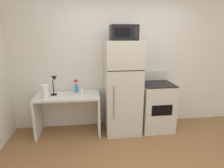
# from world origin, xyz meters

# --- Properties ---
(wall_back_white) EXTENTS (5.00, 0.10, 2.60)m
(wall_back_white) POSITION_xyz_m (0.00, 1.70, 1.30)
(wall_back_white) COLOR silver
(wall_back_white) RESTS_ON ground
(desk) EXTENTS (1.15, 0.55, 0.75)m
(desk) POSITION_xyz_m (-1.09, 1.36, 0.52)
(desk) COLOR silver
(desk) RESTS_ON ground
(desk_lamp) EXTENTS (0.14, 0.12, 0.35)m
(desk_lamp) POSITION_xyz_m (-1.31, 1.38, 0.99)
(desk_lamp) COLOR black
(desk_lamp) RESTS_ON desk
(coffee_mug) EXTENTS (0.08, 0.08, 0.09)m
(coffee_mug) POSITION_xyz_m (-0.82, 1.41, 0.80)
(coffee_mug) COLOR white
(coffee_mug) RESTS_ON desk
(paper_towel_roll) EXTENTS (0.11, 0.11, 0.24)m
(paper_towel_roll) POSITION_xyz_m (-1.44, 1.23, 0.87)
(paper_towel_roll) COLOR white
(paper_towel_roll) RESTS_ON desk
(spray_bottle) EXTENTS (0.06, 0.06, 0.25)m
(spray_bottle) POSITION_xyz_m (-0.93, 1.50, 0.85)
(spray_bottle) COLOR #2D8CEA
(spray_bottle) RESTS_ON desk
(refrigerator) EXTENTS (0.64, 0.64, 1.72)m
(refrigerator) POSITION_xyz_m (-0.07, 1.32, 0.86)
(refrigerator) COLOR beige
(refrigerator) RESTS_ON ground
(microwave) EXTENTS (0.46, 0.35, 0.26)m
(microwave) POSITION_xyz_m (-0.07, 1.30, 1.85)
(microwave) COLOR black
(microwave) RESTS_ON refrigerator
(oven_range) EXTENTS (0.60, 0.61, 1.10)m
(oven_range) POSITION_xyz_m (0.60, 1.33, 0.47)
(oven_range) COLOR beige
(oven_range) RESTS_ON ground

